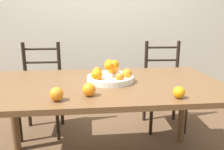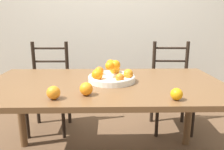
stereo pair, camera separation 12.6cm
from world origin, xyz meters
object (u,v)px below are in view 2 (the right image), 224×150
(orange_loose_0, at_px, (86,89))
(orange_loose_1, at_px, (53,93))
(chair_right, at_px, (171,89))
(chair_left, at_px, (49,90))
(orange_loose_2, at_px, (177,94))
(fruit_bowl, at_px, (112,76))

(orange_loose_0, relative_size, orange_loose_1, 1.03)
(orange_loose_1, xyz_separation_m, chair_right, (1.04, 1.12, -0.34))
(orange_loose_0, height_order, chair_right, chair_right)
(chair_left, relative_size, chair_right, 1.00)
(orange_loose_1, height_order, orange_loose_2, orange_loose_1)
(orange_loose_2, xyz_separation_m, chair_left, (-1.06, 1.15, -0.34))
(fruit_bowl, distance_m, chair_left, 1.07)
(fruit_bowl, height_order, chair_right, chair_right)
(chair_left, bearing_deg, orange_loose_0, -63.50)
(orange_loose_1, bearing_deg, orange_loose_0, 19.43)
(orange_loose_0, relative_size, chair_left, 0.08)
(orange_loose_1, xyz_separation_m, chair_left, (-0.34, 1.12, -0.34))
(orange_loose_1, distance_m, chair_left, 1.22)
(chair_right, bearing_deg, chair_left, -177.49)
(orange_loose_2, bearing_deg, chair_right, 74.40)
(orange_loose_1, height_order, chair_left, chair_left)
(fruit_bowl, height_order, chair_left, chair_left)
(chair_left, bearing_deg, orange_loose_1, -73.16)
(orange_loose_2, relative_size, chair_right, 0.07)
(orange_loose_1, bearing_deg, chair_right, 47.09)
(orange_loose_1, relative_size, orange_loose_2, 1.13)
(chair_left, bearing_deg, fruit_bowl, -46.95)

